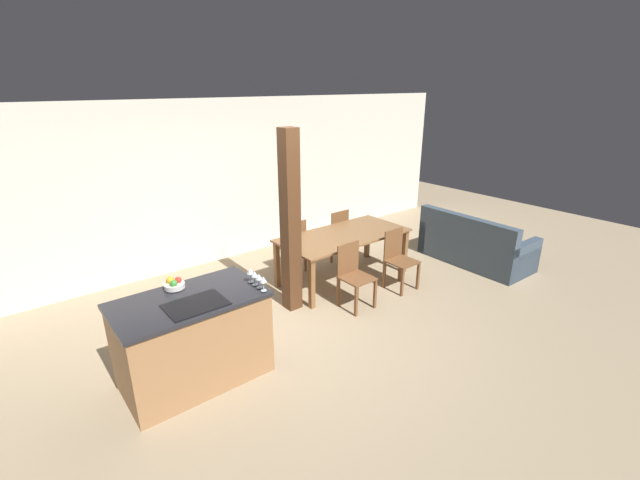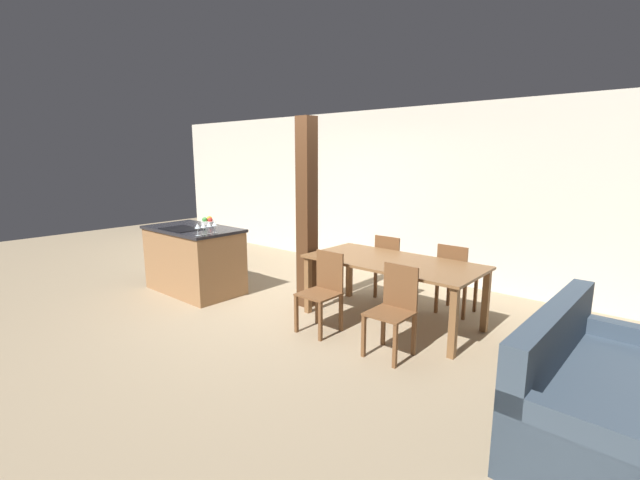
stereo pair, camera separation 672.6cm
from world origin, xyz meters
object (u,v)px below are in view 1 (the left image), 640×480
(wine_glass_middle, at_px, (259,277))
(dining_chair_far_left, at_px, (292,245))
(fruit_bowl, at_px, (174,284))
(dining_chair_near_left, at_px, (353,274))
(kitchen_island, at_px, (193,339))
(dining_chair_near_right, at_px, (398,258))
(dining_table, at_px, (344,240))
(wine_glass_near, at_px, (263,280))
(timber_post, at_px, (290,224))
(couch, at_px, (474,246))
(dining_chair_far_right, at_px, (335,233))
(wine_glass_end, at_px, (250,272))
(wine_glass_far, at_px, (254,274))

(wine_glass_middle, distance_m, dining_chair_far_left, 2.56)
(fruit_bowl, distance_m, dining_chair_near_left, 2.43)
(kitchen_island, bearing_deg, wine_glass_middle, -21.46)
(dining_chair_near_right, relative_size, dining_chair_far_left, 1.00)
(dining_table, relative_size, dining_chair_near_left, 2.28)
(kitchen_island, distance_m, wine_glass_near, 0.95)
(wine_glass_middle, height_order, timber_post, timber_post)
(wine_glass_middle, bearing_deg, couch, 2.59)
(wine_glass_middle, bearing_deg, fruit_bowl, 141.45)
(wine_glass_near, relative_size, dining_chair_far_right, 0.18)
(dining_table, height_order, dining_chair_far_right, dining_chair_far_right)
(wine_glass_near, xyz_separation_m, wine_glass_end, (0.00, 0.26, 0.00))
(couch, bearing_deg, fruit_bowl, 87.53)
(wine_glass_near, relative_size, wine_glass_end, 1.00)
(wine_glass_end, height_order, dining_chair_near_left, wine_glass_end)
(wine_glass_end, relative_size, couch, 0.09)
(dining_chair_far_left, xyz_separation_m, timber_post, (-0.69, -0.95, 0.74))
(couch, bearing_deg, timber_post, 80.09)
(dining_table, xyz_separation_m, dining_chair_far_right, (0.46, 0.72, -0.19))
(wine_glass_near, xyz_separation_m, dining_chair_near_right, (2.60, 0.47, -0.60))
(couch, bearing_deg, dining_table, 69.12)
(kitchen_island, height_order, wine_glass_middle, wine_glass_middle)
(fruit_bowl, xyz_separation_m, couch, (5.03, -0.35, -0.70))
(wine_glass_near, height_order, couch, wine_glass_near)
(dining_table, xyz_separation_m, dining_chair_near_right, (0.46, -0.72, -0.19))
(wine_glass_near, relative_size, dining_chair_far_left, 0.18)
(kitchen_island, xyz_separation_m, dining_table, (2.80, 0.84, 0.19))
(dining_chair_far_left, relative_size, couch, 0.49)
(wine_glass_near, distance_m, wine_glass_middle, 0.09)
(fruit_bowl, distance_m, wine_glass_middle, 0.87)
(wine_glass_far, height_order, dining_chair_far_left, wine_glass_far)
(dining_chair_near_left, height_order, couch, dining_chair_near_left)
(fruit_bowl, xyz_separation_m, dining_chair_far_left, (2.37, 1.28, -0.52))
(kitchen_island, bearing_deg, dining_chair_near_right, 2.19)
(wine_glass_middle, height_order, dining_chair_far_left, wine_glass_middle)
(dining_chair_near_left, bearing_deg, wine_glass_middle, -167.29)
(fruit_bowl, height_order, wine_glass_end, wine_glass_end)
(dining_chair_far_left, distance_m, couch, 3.12)
(dining_chair_near_left, bearing_deg, dining_chair_far_left, 90.00)
(wine_glass_near, distance_m, dining_chair_near_left, 1.85)
(fruit_bowl, height_order, dining_chair_far_left, fruit_bowl)
(dining_chair_near_right, height_order, timber_post, timber_post)
(fruit_bowl, relative_size, wine_glass_middle, 1.34)
(dining_table, distance_m, couch, 2.41)
(dining_table, bearing_deg, wine_glass_near, -151.07)
(wine_glass_near, height_order, dining_chair_near_left, wine_glass_near)
(wine_glass_middle, relative_size, dining_chair_near_left, 0.18)
(wine_glass_near, bearing_deg, fruit_bowl, 137.30)
(dining_table, distance_m, timber_post, 1.29)
(kitchen_island, distance_m, wine_glass_far, 0.90)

